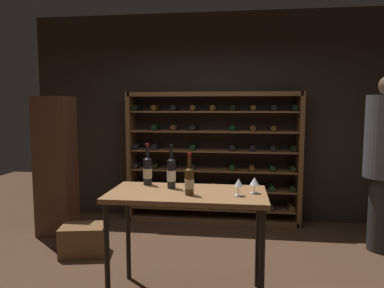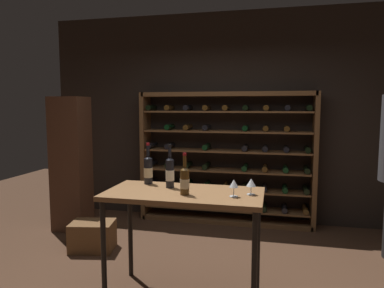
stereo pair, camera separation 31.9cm
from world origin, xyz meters
The scene contains 10 objects.
back_wall centered at (0.00, 2.18, 1.48)m, with size 5.21×0.10×2.97m, color black.
wine_rack centered at (0.06, 1.97, 0.91)m, with size 2.44×0.32×1.84m.
tasting_table centered at (-0.01, -0.12, 0.84)m, with size 1.31×0.65×0.94m.
wine_crate centered at (-1.29, 0.64, 0.16)m, with size 0.48×0.34×0.33m, color brown.
display_cabinet centered at (-1.90, 1.22, 0.89)m, with size 0.44×0.36×1.77m, color #4C2D1E.
wine_bottle_green_slim centered at (-0.16, 0.00, 1.07)m, with size 0.08×0.08×0.38m.
wine_bottle_gold_foil centered at (-0.40, 0.10, 1.07)m, with size 0.08×0.08×0.38m.
wine_bottle_amber_reserve centered at (0.02, -0.21, 1.05)m, with size 0.08×0.08×0.34m.
wine_glass_stemmed_center centered at (0.42, -0.19, 1.04)m, with size 0.07×0.07×0.14m.
wine_glass_stemmed_right centered at (0.55, -0.09, 1.03)m, with size 0.08×0.08×0.13m.
Camera 1 is at (0.40, -2.99, 1.65)m, focal length 33.14 mm.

